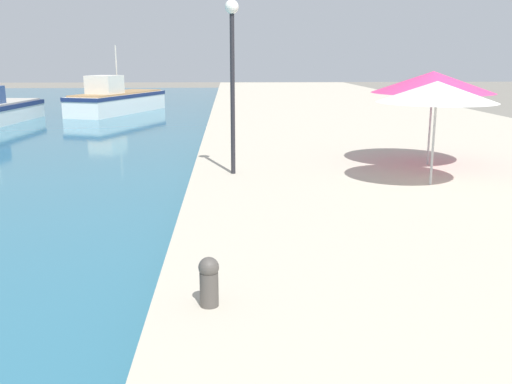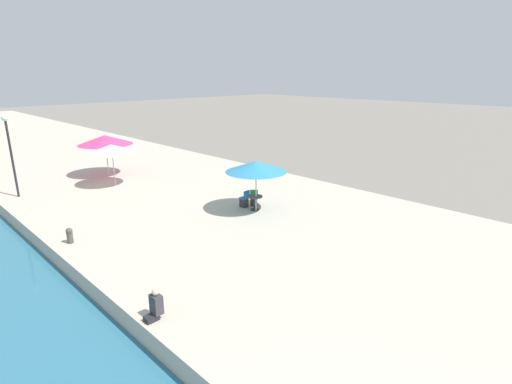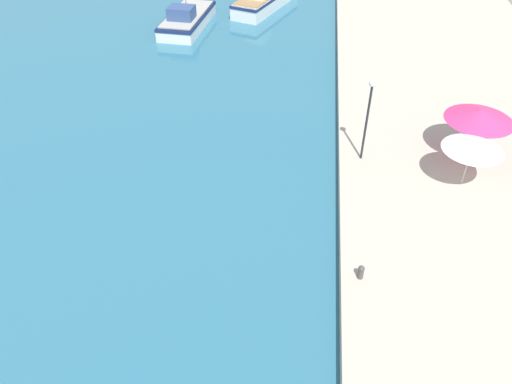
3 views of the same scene
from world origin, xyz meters
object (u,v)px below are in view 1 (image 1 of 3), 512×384
(fishing_boat_mid, at_px, (117,100))
(cafe_umbrella_white, at_px, (437,92))
(cafe_umbrella_striped, at_px, (433,82))
(lamppost, at_px, (232,58))
(mooring_bollard, at_px, (209,280))

(fishing_boat_mid, bearing_deg, cafe_umbrella_white, -44.53)
(cafe_umbrella_white, xyz_separation_m, cafe_umbrella_striped, (0.87, 2.75, 0.12))
(cafe_umbrella_white, xyz_separation_m, lamppost, (-4.92, 1.66, 0.79))
(fishing_boat_mid, bearing_deg, cafe_umbrella_striped, -40.43)
(cafe_umbrella_white, relative_size, cafe_umbrella_striped, 0.82)
(fishing_boat_mid, height_order, lamppost, lamppost)
(lamppost, bearing_deg, cafe_umbrella_striped, 10.69)
(lamppost, bearing_deg, mooring_bollard, -92.55)
(cafe_umbrella_striped, xyz_separation_m, lamppost, (-5.80, -1.09, 0.68))
(cafe_umbrella_white, relative_size, lamppost, 0.64)
(cafe_umbrella_white, distance_m, cafe_umbrella_striped, 2.89)
(cafe_umbrella_white, bearing_deg, fishing_boat_mid, 115.57)
(fishing_boat_mid, xyz_separation_m, lamppost, (7.89, -25.11, 2.85))
(fishing_boat_mid, relative_size, cafe_umbrella_striped, 2.76)
(fishing_boat_mid, distance_m, lamppost, 26.47)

